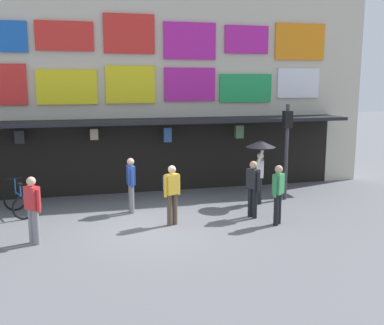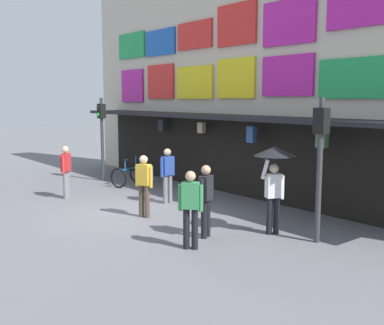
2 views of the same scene
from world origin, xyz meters
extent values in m
plane|color=slate|center=(0.00, 0.00, 0.00)|extent=(80.00, 80.00, 0.00)
cube|color=beige|center=(0.00, 4.60, 4.00)|extent=(18.00, 1.20, 8.00)
cube|color=black|center=(0.00, 3.30, 2.60)|extent=(15.30, 1.40, 0.12)
cube|color=red|center=(-2.11, 3.95, 5.39)|extent=(1.86, 0.08, 0.95)
cube|color=red|center=(0.00, 3.95, 5.51)|extent=(1.72, 0.08, 1.31)
cube|color=#B71E93|center=(2.11, 3.95, 5.32)|extent=(1.87, 0.08, 1.26)
cube|color=#B71E93|center=(4.22, 3.95, 5.41)|extent=(1.65, 0.08, 0.98)
cube|color=orange|center=(6.33, 3.95, 5.38)|extent=(1.98, 0.08, 1.31)
cube|color=yellow|center=(-2.11, 3.95, 3.74)|extent=(1.97, 0.08, 1.15)
cube|color=yellow|center=(0.00, 3.95, 3.82)|extent=(1.69, 0.08, 1.28)
cube|color=#B71E93|center=(2.11, 3.95, 3.82)|extent=(1.85, 0.08, 1.17)
cube|color=green|center=(4.22, 3.95, 3.68)|extent=(1.99, 0.08, 1.02)
cube|color=white|center=(6.33, 3.95, 3.86)|extent=(1.68, 0.08, 1.09)
cylinder|color=black|center=(-3.66, 3.62, 2.45)|extent=(0.02, 0.02, 0.17)
cube|color=#232328|center=(-3.66, 3.62, 2.15)|extent=(0.30, 0.18, 0.43)
cylinder|color=black|center=(-1.30, 3.60, 2.45)|extent=(0.02, 0.02, 0.19)
cube|color=tan|center=(-1.30, 3.60, 2.17)|extent=(0.26, 0.16, 0.36)
cylinder|color=black|center=(1.19, 3.48, 2.44)|extent=(0.02, 0.02, 0.19)
cube|color=#2D5693|center=(1.19, 3.48, 2.10)|extent=(0.27, 0.16, 0.49)
cylinder|color=black|center=(3.78, 3.37, 2.46)|extent=(0.02, 0.02, 0.16)
cube|color=#477042|center=(3.78, 3.37, 2.15)|extent=(0.29, 0.18, 0.46)
cube|color=black|center=(0.00, 3.98, 1.25)|extent=(15.30, 0.04, 2.50)
cylinder|color=#38383D|center=(4.87, 1.77, 1.60)|extent=(0.12, 0.12, 3.20)
cube|color=black|center=(4.87, 1.77, 2.70)|extent=(0.28, 0.24, 0.56)
sphere|color=red|center=(4.87, 1.90, 2.83)|extent=(0.15, 0.15, 0.15)
sphere|color=black|center=(4.87, 1.90, 2.57)|extent=(0.15, 0.15, 0.15)
torus|color=black|center=(-3.77, 2.53, 0.36)|extent=(0.70, 0.30, 0.72)
torus|color=black|center=(-3.39, 1.50, 0.36)|extent=(0.70, 0.30, 0.72)
cylinder|color=#1E66A8|center=(-3.58, 2.01, 0.61)|extent=(0.38, 0.95, 0.05)
cylinder|color=#1E66A8|center=(-3.53, 1.86, 0.78)|extent=(0.04, 0.04, 0.35)
cube|color=black|center=(-3.53, 1.86, 0.97)|extent=(0.16, 0.22, 0.06)
cylinder|color=#1E66A8|center=(-3.74, 2.45, 0.78)|extent=(0.04, 0.04, 0.50)
cylinder|color=black|center=(-3.74, 2.45, 1.03)|extent=(0.43, 0.18, 0.04)
cylinder|color=gray|center=(-3.02, -0.58, 0.44)|extent=(0.14, 0.14, 0.88)
cylinder|color=gray|center=(-2.89, -0.71, 0.44)|extent=(0.14, 0.14, 0.88)
cube|color=red|center=(-2.95, -0.65, 1.16)|extent=(0.41, 0.41, 0.56)
sphere|color=beige|center=(-2.95, -0.65, 1.57)|extent=(0.22, 0.22, 0.22)
cylinder|color=red|center=(-3.11, -0.49, 1.11)|extent=(0.09, 0.09, 0.56)
cylinder|color=red|center=(-2.80, -0.81, 1.11)|extent=(0.09, 0.09, 0.56)
cylinder|color=gray|center=(-0.33, 1.36, 0.44)|extent=(0.14, 0.14, 0.88)
cylinder|color=gray|center=(-0.34, 1.54, 0.44)|extent=(0.14, 0.14, 0.88)
cube|color=#28479E|center=(-0.33, 1.45, 1.16)|extent=(0.24, 0.37, 0.56)
sphere|color=tan|center=(-0.33, 1.45, 1.57)|extent=(0.22, 0.22, 0.22)
cylinder|color=#28479E|center=(-0.32, 1.23, 1.11)|extent=(0.09, 0.09, 0.56)
cylinder|color=#28479E|center=(-0.35, 1.67, 1.11)|extent=(0.09, 0.09, 0.56)
cylinder|color=black|center=(3.00, 0.17, 0.44)|extent=(0.14, 0.14, 0.88)
cylinder|color=black|center=(3.07, 0.00, 0.44)|extent=(0.14, 0.14, 0.88)
cube|color=#232328|center=(3.04, 0.09, 1.16)|extent=(0.35, 0.42, 0.56)
sphere|color=tan|center=(3.04, 0.09, 1.57)|extent=(0.22, 0.22, 0.22)
cylinder|color=#232328|center=(2.95, 0.29, 1.11)|extent=(0.09, 0.09, 0.56)
cylinder|color=#232328|center=(3.12, -0.12, 1.11)|extent=(0.09, 0.09, 0.56)
cylinder|color=black|center=(3.87, 1.57, 0.44)|extent=(0.14, 0.14, 0.88)
cylinder|color=black|center=(3.80, 1.40, 0.44)|extent=(0.14, 0.14, 0.88)
cube|color=white|center=(3.83, 1.48, 1.16)|extent=(0.35, 0.42, 0.56)
sphere|color=beige|center=(3.83, 1.48, 1.57)|extent=(0.22, 0.22, 0.22)
cylinder|color=white|center=(3.93, 1.68, 1.11)|extent=(0.09, 0.09, 0.56)
cylinder|color=white|center=(3.74, 1.28, 1.56)|extent=(0.23, 0.09, 0.48)
cylinder|color=#4C3823|center=(3.74, 1.28, 1.67)|extent=(0.02, 0.02, 0.55)
cone|color=black|center=(3.83, 1.48, 1.97)|extent=(0.96, 0.96, 0.22)
cylinder|color=black|center=(3.39, -0.77, 0.44)|extent=(0.14, 0.14, 0.88)
cylinder|color=black|center=(3.53, -0.64, 0.44)|extent=(0.14, 0.14, 0.88)
cube|color=#388E51|center=(3.46, -0.71, 1.16)|extent=(0.41, 0.41, 0.56)
sphere|color=tan|center=(3.46, -0.71, 1.57)|extent=(0.22, 0.22, 0.22)
cylinder|color=#388E51|center=(3.30, -0.85, 1.11)|extent=(0.09, 0.09, 0.56)
cylinder|color=#388E51|center=(3.62, -0.56, 1.11)|extent=(0.09, 0.09, 0.56)
cylinder|color=brown|center=(0.71, 0.01, 0.44)|extent=(0.14, 0.14, 0.88)
cylinder|color=brown|center=(0.54, -0.06, 0.44)|extent=(0.14, 0.14, 0.88)
cube|color=gold|center=(0.62, -0.02, 1.16)|extent=(0.42, 0.35, 0.56)
sphere|color=beige|center=(0.62, -0.02, 1.57)|extent=(0.22, 0.22, 0.22)
cylinder|color=gold|center=(0.82, 0.07, 1.11)|extent=(0.09, 0.09, 0.56)
cylinder|color=gold|center=(0.42, -0.11, 1.11)|extent=(0.09, 0.09, 0.56)
cube|color=#2D5693|center=(0.56, 0.12, 1.18)|extent=(0.32, 0.26, 0.40)
camera|label=1|loc=(-1.79, -11.86, 3.93)|focal=42.32mm
camera|label=2|loc=(10.80, -6.61, 3.17)|focal=42.92mm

